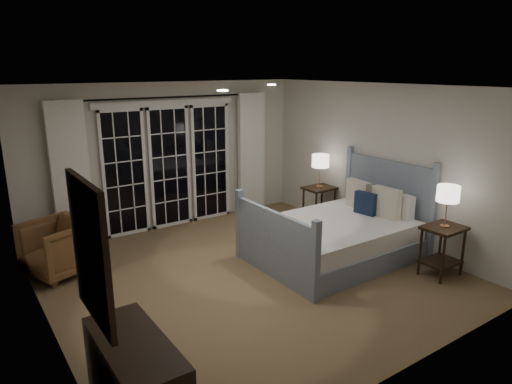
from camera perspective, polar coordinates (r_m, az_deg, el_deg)
floor at (r=6.32m, az=-0.87°, el=-10.29°), size 5.00×5.00×0.00m
ceiling at (r=5.70m, az=-0.97°, el=13.00°), size 5.00×5.00×0.00m
wall_left at (r=5.01m, az=-25.48°, el=-3.44°), size 0.02×5.00×2.50m
wall_right at (r=7.53m, az=15.13°, el=3.46°), size 0.02×5.00×2.50m
wall_back at (r=8.04m, az=-10.91°, el=4.45°), size 5.00×0.02×2.50m
wall_front at (r=4.15m, az=18.78°, el=-6.50°), size 5.00×0.02×2.50m
french_doors at (r=8.03m, az=-10.73°, el=3.28°), size 2.50×0.04×2.20m
curtain_rod at (r=7.82m, az=-10.98°, el=11.54°), size 3.50×0.03×0.03m
curtain_left at (r=7.45m, az=-22.14°, el=1.93°), size 0.55×0.10×2.25m
curtain_right at (r=8.74m, az=-0.59°, el=4.92°), size 0.55×0.10×2.25m
downlight_a at (r=6.65m, az=1.97°, el=13.25°), size 0.12×0.12×0.01m
downlight_b at (r=5.04m, az=-4.20°, el=12.53°), size 0.12×0.12×0.01m
bed at (r=6.85m, az=10.15°, el=-5.38°), size 2.30×1.65×1.34m
nightstand_left at (r=6.62m, az=22.28°, el=-5.94°), size 0.54×0.43×0.69m
nightstand_right at (r=8.20m, az=7.89°, el=-0.95°), size 0.53×0.42×0.68m
lamp_left at (r=6.42m, az=22.89°, el=-0.26°), size 0.29×0.29×0.56m
lamp_right at (r=8.03m, az=8.07°, el=3.82°), size 0.30×0.30×0.58m
armchair at (r=6.76m, az=-23.51°, el=-6.39°), size 1.05×1.04×0.75m
mirror at (r=3.24m, az=-19.98°, el=-7.07°), size 0.05×0.85×1.00m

